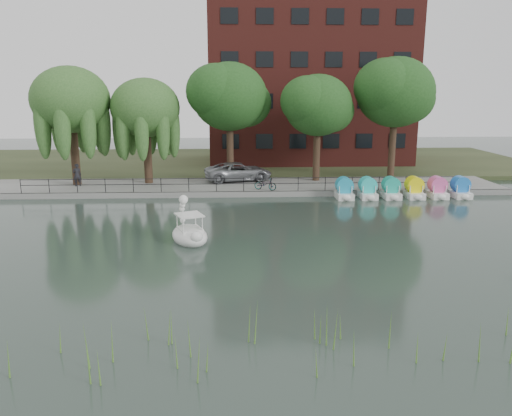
{
  "coord_description": "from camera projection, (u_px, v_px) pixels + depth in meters",
  "views": [
    {
      "loc": [
        -0.65,
        -22.56,
        7.58
      ],
      "look_at": [
        0.5,
        4.0,
        1.3
      ],
      "focal_mm": 35.0,
      "sensor_mm": 36.0,
      "label": 1
    }
  ],
  "objects": [
    {
      "name": "railing",
      "position": [
        244.0,
        181.0,
        36.32
      ],
      "size": [
        32.0,
        0.05,
        1.0
      ],
      "color": "black",
      "rests_on": "promenade"
    },
    {
      "name": "promenade",
      "position": [
        243.0,
        187.0,
        39.21
      ],
      "size": [
        40.0,
        6.0,
        0.4
      ],
      "primitive_type": "cube",
      "color": "gray",
      "rests_on": "ground_plane"
    },
    {
      "name": "broadleaf_center",
      "position": [
        230.0,
        97.0,
        39.54
      ],
      "size": [
        6.0,
        6.0,
        9.25
      ],
      "color": "#473323",
      "rests_on": "promenade"
    },
    {
      "name": "broadleaf_right",
      "position": [
        318.0,
        106.0,
        39.5
      ],
      "size": [
        5.4,
        5.4,
        8.32
      ],
      "color": "#473323",
      "rests_on": "promenade"
    },
    {
      "name": "pedestrian",
      "position": [
        77.0,
        173.0,
        38.22
      ],
      "size": [
        0.85,
        0.74,
        1.98
      ],
      "primitive_type": "imported",
      "rotation": [
        0.0,
        0.0,
        3.58
      ],
      "color": "black",
      "rests_on": "promenade"
    },
    {
      "name": "swan_boat",
      "position": [
        189.0,
        232.0,
        25.6
      ],
      "size": [
        2.59,
        3.13,
        2.28
      ],
      "rotation": [
        0.0,
        0.0,
        0.39
      ],
      "color": "white",
      "rests_on": "ground_plane"
    },
    {
      "name": "willow_mid",
      "position": [
        145.0,
        108.0,
        38.48
      ],
      "size": [
        5.32,
        5.32,
        8.15
      ],
      "color": "#473323",
      "rests_on": "promenade"
    },
    {
      "name": "apartment_building",
      "position": [
        308.0,
        73.0,
        50.98
      ],
      "size": [
        20.0,
        10.07,
        18.0
      ],
      "color": "#4C1E16",
      "rests_on": "land_strip"
    },
    {
      "name": "kerb",
      "position": [
        244.0,
        194.0,
        36.35
      ],
      "size": [
        40.0,
        0.25,
        0.4
      ],
      "primitive_type": "cube",
      "color": "gray",
      "rests_on": "ground_plane"
    },
    {
      "name": "ground_plane",
      "position": [
        249.0,
        254.0,
        23.7
      ],
      "size": [
        120.0,
        120.0,
        0.0
      ],
      "primitive_type": "plane",
      "color": "#3F4F46"
    },
    {
      "name": "bicycle",
      "position": [
        265.0,
        183.0,
        36.8
      ],
      "size": [
        1.28,
        1.81,
        1.0
      ],
      "primitive_type": "imported",
      "rotation": [
        0.0,
        0.0,
        1.13
      ],
      "color": "gray",
      "rests_on": "promenade"
    },
    {
      "name": "broadleaf_far",
      "position": [
        396.0,
        93.0,
        40.52
      ],
      "size": [
        6.3,
        6.3,
        9.71
      ],
      "color": "#473323",
      "rests_on": "promenade"
    },
    {
      "name": "land_strip",
      "position": [
        241.0,
        162.0,
        52.83
      ],
      "size": [
        60.0,
        22.0,
        0.36
      ],
      "primitive_type": "cube",
      "color": "#47512D",
      "rests_on": "ground_plane"
    },
    {
      "name": "reed_bank",
      "position": [
        328.0,
        338.0,
        14.41
      ],
      "size": [
        24.0,
        2.4,
        1.2
      ],
      "color": "#669938",
      "rests_on": "ground_plane"
    },
    {
      "name": "willow_left",
      "position": [
        70.0,
        100.0,
        37.62
      ],
      "size": [
        5.88,
        5.88,
        9.01
      ],
      "color": "#473323",
      "rests_on": "promenade"
    },
    {
      "name": "pedal_boat_row",
      "position": [
        403.0,
        190.0,
        35.95
      ],
      "size": [
        9.65,
        1.7,
        1.4
      ],
      "color": "white",
      "rests_on": "ground_plane"
    },
    {
      "name": "minivan",
      "position": [
        239.0,
        170.0,
        40.46
      ],
      "size": [
        4.27,
        6.73,
        1.73
      ],
      "primitive_type": "imported",
      "rotation": [
        0.0,
        0.0,
        1.81
      ],
      "color": "gray",
      "rests_on": "promenade"
    }
  ]
}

